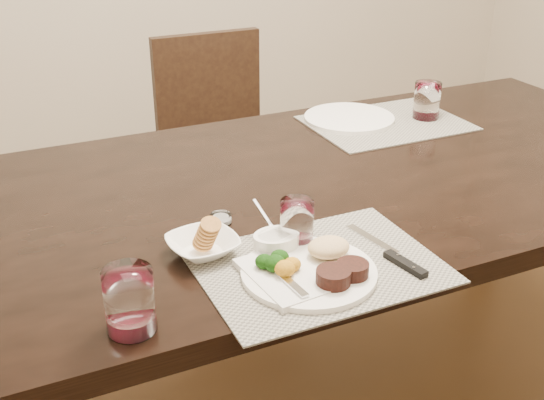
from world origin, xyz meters
name	(u,v)px	position (x,y,z in m)	size (l,w,h in m)	color
ground_plane	(335,398)	(0.00, 0.00, 0.00)	(4.50, 4.50, 0.00)	#452C16
dining_table	(345,201)	(0.00, 0.00, 0.67)	(2.00, 1.00, 0.75)	black
chair_far	(219,143)	(0.00, 0.93, 0.50)	(0.42, 0.42, 0.90)	black
placemat_near	(319,266)	(-0.28, -0.38, 0.75)	(0.46, 0.34, 0.00)	gray
placemat_far	(386,123)	(0.30, 0.27, 0.75)	(0.46, 0.34, 0.00)	gray
dinner_plate	(315,268)	(-0.31, -0.40, 0.77)	(0.26, 0.26, 0.05)	white
napkin_fork	(281,277)	(-0.38, -0.39, 0.76)	(0.12, 0.20, 0.02)	white
steak_knife	(397,258)	(-0.14, -0.42, 0.76)	(0.04, 0.24, 0.01)	silver
cracker_bowl	(203,245)	(-0.47, -0.24, 0.77)	(0.15, 0.15, 0.06)	white
sauce_ramekin	(276,241)	(-0.33, -0.29, 0.77)	(0.10, 0.14, 0.08)	white
wine_glass_near	(297,224)	(-0.28, -0.28, 0.80)	(0.07, 0.07, 0.09)	white
far_plate	(349,118)	(0.21, 0.33, 0.76)	(0.27, 0.27, 0.01)	white
wine_glass_far	(427,102)	(0.43, 0.25, 0.80)	(0.08, 0.08, 0.11)	white
wine_glass_side	(130,304)	(-0.66, -0.42, 0.80)	(0.08, 0.08, 0.11)	white
salt_cellar	(221,219)	(-0.39, -0.13, 0.76)	(0.05, 0.05, 0.02)	white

